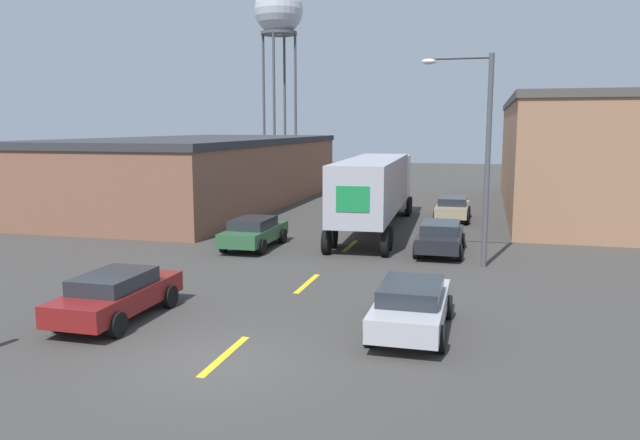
% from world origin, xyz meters
% --- Properties ---
extents(ground_plane, '(160.00, 160.00, 0.00)m').
position_xyz_m(ground_plane, '(0.00, 0.00, 0.00)').
color(ground_plane, '#3D3A38').
extents(road_centerline, '(0.20, 16.93, 0.01)m').
position_xyz_m(road_centerline, '(0.00, 7.55, 0.00)').
color(road_centerline, yellow).
rests_on(road_centerline, ground_plane).
extents(warehouse_left, '(12.25, 27.19, 4.61)m').
position_xyz_m(warehouse_left, '(-13.17, 26.90, 2.31)').
color(warehouse_left, brown).
rests_on(warehouse_left, ground_plane).
extents(warehouse_right, '(9.76, 25.20, 7.06)m').
position_xyz_m(warehouse_right, '(11.93, 29.94, 3.54)').
color(warehouse_right, '#9E7051').
rests_on(warehouse_right, ground_plane).
extents(semi_truck, '(3.38, 15.17, 3.80)m').
position_xyz_m(semi_truck, '(0.36, 19.41, 2.35)').
color(semi_truck, silver).
rests_on(semi_truck, ground_plane).
extents(parked_car_right_far, '(1.97, 4.50, 1.35)m').
position_xyz_m(parked_car_right_far, '(4.07, 23.84, 0.73)').
color(parked_car_right_far, tan).
rests_on(parked_car_right_far, ground_plane).
extents(parked_car_left_far, '(1.97, 4.50, 1.35)m').
position_xyz_m(parked_car_left_far, '(-4.07, 13.11, 0.73)').
color(parked_car_left_far, '#2D5B38').
rests_on(parked_car_left_far, ground_plane).
extents(parked_car_right_near, '(1.97, 4.50, 1.35)m').
position_xyz_m(parked_car_right_near, '(4.07, 3.34, 0.73)').
color(parked_car_right_near, '#B2B2B7').
rests_on(parked_car_right_near, ground_plane).
extents(parked_car_right_mid, '(1.97, 4.50, 1.35)m').
position_xyz_m(parked_car_right_mid, '(4.07, 14.02, 0.73)').
color(parked_car_right_mid, black).
rests_on(parked_car_right_mid, ground_plane).
extents(parked_car_left_near, '(1.97, 4.50, 1.35)m').
position_xyz_m(parked_car_left_near, '(-4.07, 2.30, 0.73)').
color(parked_car_left_near, maroon).
rests_on(parked_car_left_near, ground_plane).
extents(water_tower, '(5.23, 5.23, 20.34)m').
position_xyz_m(water_tower, '(-16.31, 53.37, 17.33)').
color(water_tower, '#47474C').
rests_on(water_tower, ground_plane).
extents(street_lamp, '(2.68, 0.32, 8.07)m').
position_xyz_m(street_lamp, '(5.58, 11.77, 4.69)').
color(street_lamp, '#4C4C51').
rests_on(street_lamp, ground_plane).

